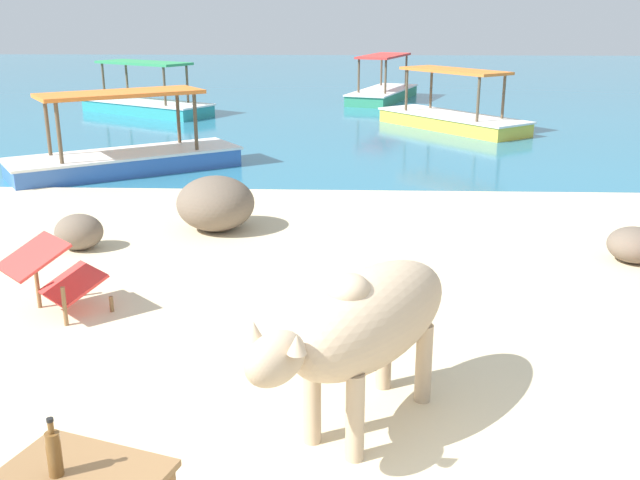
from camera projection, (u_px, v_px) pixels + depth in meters
water_surface at (336, 87)px, 24.83m from camera, size 60.00×36.00×0.03m
cow at (368, 321)px, 4.38m from camera, size 1.37×1.78×1.07m
bottle at (54, 452)px, 3.30m from camera, size 0.07×0.07×0.30m
deck_chair_near at (54, 272)px, 6.12m from camera, size 0.91×0.92×0.68m
shore_rock_large at (79, 232)px, 7.88m from camera, size 0.56×0.49×0.39m
shore_rock_medium at (635, 245)px, 7.48m from camera, size 0.75×0.74×0.37m
shore_rock_small at (216, 203)px, 8.54m from camera, size 1.29×1.29×0.64m
boat_green at (383, 91)px, 20.99m from camera, size 2.30×3.85×1.29m
boat_teal at (146, 103)px, 18.28m from camera, size 3.73×2.91×1.29m
boat_blue at (125, 155)px, 11.74m from camera, size 3.69×3.00×1.29m
boat_yellow at (452, 116)px, 15.99m from camera, size 3.17×3.60×1.29m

